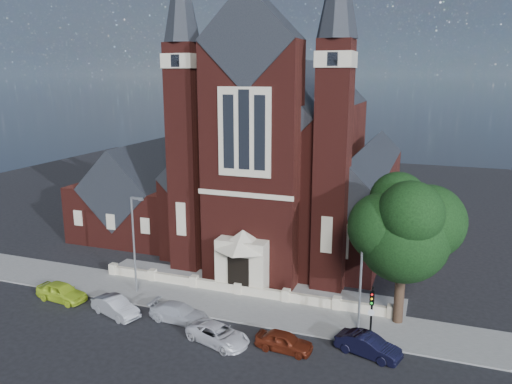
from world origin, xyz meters
TOP-DOWN VIEW (x-y plane):
  - ground at (0.00, 15.00)m, footprint 120.00×120.00m
  - pavement_strip at (0.00, 4.50)m, footprint 60.00×5.00m
  - forecourt_paving at (0.00, 8.50)m, footprint 26.00×3.00m
  - forecourt_wall at (0.00, 6.50)m, footprint 24.00×0.40m
  - church at (-0.00, 22.94)m, footprint 20.01×34.90m
  - parish_hall at (-16.00, 18.00)m, footprint 12.00×12.20m
  - street_tree at (12.60, 5.71)m, footprint 6.40×6.60m
  - street_lamp_left at (-7.91, 4.00)m, footprint 1.16×0.22m
  - street_lamp_right at (10.09, 4.00)m, footprint 1.16×0.22m
  - traffic_signal at (11.00, 2.43)m, footprint 0.28×0.42m
  - car_lime_van at (-12.71, 0.74)m, footprint 4.47×2.19m
  - car_silver_a at (-7.22, 0.06)m, footprint 4.44×2.72m
  - car_silver_b at (-2.37, 0.89)m, footprint 4.57×2.05m
  - car_white_suv at (1.53, -0.94)m, footprint 4.93×3.37m
  - car_dark_red at (5.90, -0.30)m, footprint 3.86×1.78m
  - car_navy at (11.07, 0.96)m, footprint 4.40×2.57m

SIDE VIEW (x-z plane):
  - ground at x=0.00m, z-range 0.00..0.00m
  - pavement_strip at x=0.00m, z-range -0.06..0.06m
  - forecourt_paving at x=0.00m, z-range -0.07..0.07m
  - forecourt_wall at x=0.00m, z-range -0.45..0.45m
  - car_white_suv at x=1.53m, z-range 0.00..1.25m
  - car_dark_red at x=5.90m, z-range 0.00..1.28m
  - car_silver_b at x=-2.37m, z-range 0.00..1.30m
  - car_navy at x=11.07m, z-range 0.00..1.37m
  - car_silver_a at x=-7.22m, z-range 0.00..1.38m
  - car_lime_van at x=-12.71m, z-range 0.00..1.47m
  - traffic_signal at x=11.00m, z-range 0.58..4.58m
  - parish_hall at x=-16.00m, z-range -1.11..9.13m
  - street_lamp_left at x=-7.91m, z-range 0.55..8.64m
  - street_lamp_right at x=10.09m, z-range 0.55..8.64m
  - street_tree at x=12.60m, z-range 1.61..12.31m
  - church at x=0.00m, z-range -6.41..22.79m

